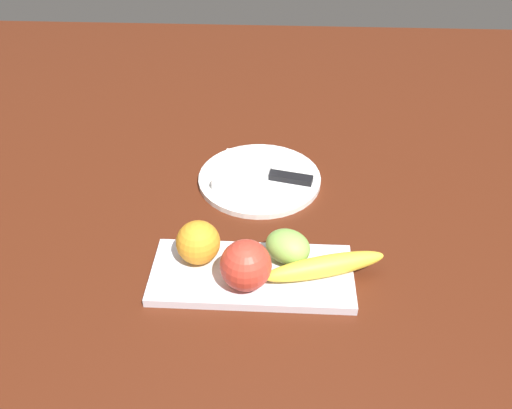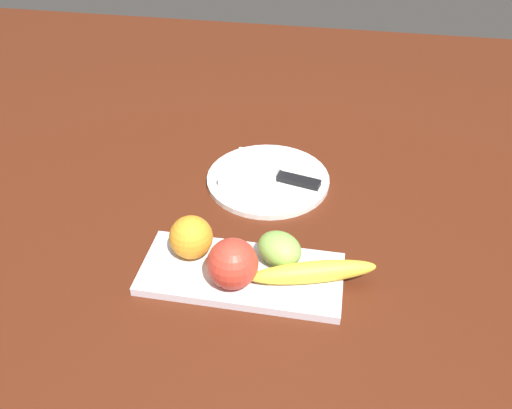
{
  "view_description": "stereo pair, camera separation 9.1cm",
  "coord_description": "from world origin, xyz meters",
  "px_view_note": "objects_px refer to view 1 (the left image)",
  "views": [
    {
      "loc": [
        -0.04,
        0.55,
        0.61
      ],
      "look_at": [
        0.0,
        -0.16,
        0.04
      ],
      "focal_mm": 36.36,
      "sensor_mm": 36.0,
      "label": 1
    },
    {
      "loc": [
        -0.13,
        0.54,
        0.61
      ],
      "look_at": [
        0.0,
        -0.16,
        0.04
      ],
      "focal_mm": 36.36,
      "sensor_mm": 36.0,
      "label": 2
    }
  ],
  "objects_px": {
    "fruit_tray": "(252,275)",
    "grape_bunch": "(288,246)",
    "banana": "(325,266)",
    "knife": "(282,177)",
    "folded_napkin": "(244,171)",
    "dinner_plate": "(259,179)",
    "apple": "(246,267)",
    "orange_near_apple": "(198,242)"
  },
  "relations": [
    {
      "from": "apple",
      "to": "grape_bunch",
      "type": "xyz_separation_m",
      "value": [
        -0.06,
        -0.06,
        -0.01
      ]
    },
    {
      "from": "dinner_plate",
      "to": "folded_napkin",
      "type": "distance_m",
      "value": 0.03
    },
    {
      "from": "fruit_tray",
      "to": "dinner_plate",
      "type": "height_order",
      "value": "fruit_tray"
    },
    {
      "from": "dinner_plate",
      "to": "folded_napkin",
      "type": "relative_size",
      "value": 2.08
    },
    {
      "from": "apple",
      "to": "dinner_plate",
      "type": "relative_size",
      "value": 0.32
    },
    {
      "from": "knife",
      "to": "fruit_tray",
      "type": "bearing_deg",
      "value": 93.0
    },
    {
      "from": "folded_napkin",
      "to": "banana",
      "type": "bearing_deg",
      "value": 118.34
    },
    {
      "from": "folded_napkin",
      "to": "dinner_plate",
      "type": "bearing_deg",
      "value": 180.0
    },
    {
      "from": "orange_near_apple",
      "to": "folded_napkin",
      "type": "xyz_separation_m",
      "value": [
        -0.06,
        -0.24,
        -0.03
      ]
    },
    {
      "from": "orange_near_apple",
      "to": "fruit_tray",
      "type": "bearing_deg",
      "value": 164.02
    },
    {
      "from": "fruit_tray",
      "to": "folded_napkin",
      "type": "bearing_deg",
      "value": -83.5
    },
    {
      "from": "banana",
      "to": "fruit_tray",
      "type": "bearing_deg",
      "value": -17.22
    },
    {
      "from": "banana",
      "to": "knife",
      "type": "xyz_separation_m",
      "value": [
        0.07,
        -0.26,
        -0.02
      ]
    },
    {
      "from": "dinner_plate",
      "to": "folded_napkin",
      "type": "bearing_deg",
      "value": 0.0
    },
    {
      "from": "fruit_tray",
      "to": "grape_bunch",
      "type": "distance_m",
      "value": 0.07
    },
    {
      "from": "fruit_tray",
      "to": "orange_near_apple",
      "type": "bearing_deg",
      "value": -15.98
    },
    {
      "from": "apple",
      "to": "banana",
      "type": "relative_size",
      "value": 0.4
    },
    {
      "from": "orange_near_apple",
      "to": "dinner_plate",
      "type": "distance_m",
      "value": 0.26
    },
    {
      "from": "dinner_plate",
      "to": "knife",
      "type": "xyz_separation_m",
      "value": [
        -0.05,
        0.01,
        0.01
      ]
    },
    {
      "from": "orange_near_apple",
      "to": "dinner_plate",
      "type": "xyz_separation_m",
      "value": [
        -0.09,
        -0.24,
        -0.04
      ]
    },
    {
      "from": "orange_near_apple",
      "to": "knife",
      "type": "distance_m",
      "value": 0.27
    },
    {
      "from": "orange_near_apple",
      "to": "knife",
      "type": "bearing_deg",
      "value": -119.16
    },
    {
      "from": "orange_near_apple",
      "to": "knife",
      "type": "relative_size",
      "value": 0.39
    },
    {
      "from": "dinner_plate",
      "to": "grape_bunch",
      "type": "bearing_deg",
      "value": 103.44
    },
    {
      "from": "dinner_plate",
      "to": "knife",
      "type": "bearing_deg",
      "value": 171.69
    },
    {
      "from": "apple",
      "to": "dinner_plate",
      "type": "height_order",
      "value": "apple"
    },
    {
      "from": "apple",
      "to": "knife",
      "type": "relative_size",
      "value": 0.44
    },
    {
      "from": "apple",
      "to": "grape_bunch",
      "type": "height_order",
      "value": "apple"
    },
    {
      "from": "apple",
      "to": "dinner_plate",
      "type": "bearing_deg",
      "value": -91.38
    },
    {
      "from": "fruit_tray",
      "to": "orange_near_apple",
      "type": "height_order",
      "value": "orange_near_apple"
    },
    {
      "from": "banana",
      "to": "grape_bunch",
      "type": "height_order",
      "value": "grape_bunch"
    },
    {
      "from": "orange_near_apple",
      "to": "folded_napkin",
      "type": "distance_m",
      "value": 0.25
    },
    {
      "from": "fruit_tray",
      "to": "grape_bunch",
      "type": "height_order",
      "value": "grape_bunch"
    },
    {
      "from": "folded_napkin",
      "to": "apple",
      "type": "bearing_deg",
      "value": 94.48
    },
    {
      "from": "grape_bunch",
      "to": "knife",
      "type": "relative_size",
      "value": 0.41
    },
    {
      "from": "orange_near_apple",
      "to": "dinner_plate",
      "type": "height_order",
      "value": "orange_near_apple"
    },
    {
      "from": "grape_bunch",
      "to": "apple",
      "type": "bearing_deg",
      "value": 44.89
    },
    {
      "from": "banana",
      "to": "orange_near_apple",
      "type": "height_order",
      "value": "orange_near_apple"
    },
    {
      "from": "fruit_tray",
      "to": "dinner_plate",
      "type": "relative_size",
      "value": 1.32
    },
    {
      "from": "banana",
      "to": "knife",
      "type": "distance_m",
      "value": 0.27
    },
    {
      "from": "grape_bunch",
      "to": "dinner_plate",
      "type": "distance_m",
      "value": 0.24
    },
    {
      "from": "grape_bunch",
      "to": "dinner_plate",
      "type": "height_order",
      "value": "grape_bunch"
    }
  ]
}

